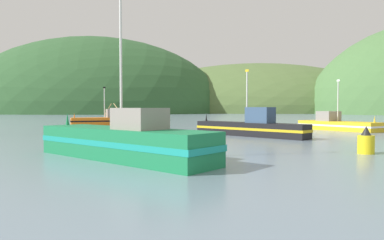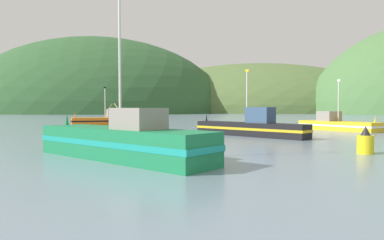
{
  "view_description": "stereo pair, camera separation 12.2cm",
  "coord_description": "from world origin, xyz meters",
  "px_view_note": "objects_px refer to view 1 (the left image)",
  "views": [
    {
      "loc": [
        8.63,
        -1.18,
        2.47
      ],
      "look_at": [
        1.93,
        28.77,
        1.4
      ],
      "focal_mm": 32.77,
      "sensor_mm": 36.0,
      "label": 1
    },
    {
      "loc": [
        8.75,
        -1.15,
        2.47
      ],
      "look_at": [
        1.93,
        28.77,
        1.4
      ],
      "focal_mm": 32.77,
      "sensor_mm": 36.0,
      "label": 2
    }
  ],
  "objects_px": {
    "fishing_boat_yellow": "(337,124)",
    "channel_buoy": "(366,142)",
    "fishing_boat_orange": "(114,120)",
    "fishing_boat_green": "(123,141)",
    "fishing_boat_black": "(250,127)"
  },
  "relations": [
    {
      "from": "fishing_boat_yellow",
      "to": "channel_buoy",
      "type": "bearing_deg",
      "value": -50.66
    },
    {
      "from": "fishing_boat_orange",
      "to": "fishing_boat_yellow",
      "type": "relative_size",
      "value": 1.54
    },
    {
      "from": "fishing_boat_yellow",
      "to": "fishing_boat_green",
      "type": "bearing_deg",
      "value": -73.76
    },
    {
      "from": "fishing_boat_orange",
      "to": "fishing_boat_yellow",
      "type": "height_order",
      "value": "fishing_boat_yellow"
    },
    {
      "from": "fishing_boat_orange",
      "to": "channel_buoy",
      "type": "height_order",
      "value": "fishing_boat_orange"
    },
    {
      "from": "fishing_boat_black",
      "to": "fishing_boat_green",
      "type": "distance_m",
      "value": 16.07
    },
    {
      "from": "fishing_boat_yellow",
      "to": "fishing_boat_orange",
      "type": "bearing_deg",
      "value": -145.78
    },
    {
      "from": "fishing_boat_black",
      "to": "fishing_boat_yellow",
      "type": "relative_size",
      "value": 1.25
    },
    {
      "from": "fishing_boat_green",
      "to": "fishing_boat_yellow",
      "type": "bearing_deg",
      "value": -91.58
    },
    {
      "from": "fishing_boat_green",
      "to": "fishing_boat_orange",
      "type": "bearing_deg",
      "value": -36.66
    },
    {
      "from": "fishing_boat_orange",
      "to": "channel_buoy",
      "type": "xyz_separation_m",
      "value": [
        27.13,
        -26.43,
        -0.15
      ]
    },
    {
      "from": "fishing_boat_green",
      "to": "fishing_boat_yellow",
      "type": "height_order",
      "value": "fishing_boat_green"
    },
    {
      "from": "fishing_boat_yellow",
      "to": "channel_buoy",
      "type": "height_order",
      "value": "fishing_boat_yellow"
    },
    {
      "from": "fishing_boat_green",
      "to": "channel_buoy",
      "type": "distance_m",
      "value": 12.85
    },
    {
      "from": "fishing_boat_yellow",
      "to": "channel_buoy",
      "type": "distance_m",
      "value": 20.88
    }
  ]
}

